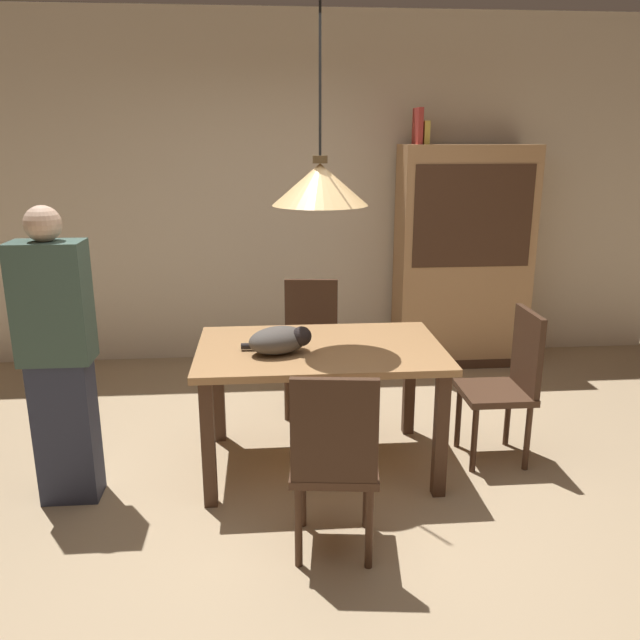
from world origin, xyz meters
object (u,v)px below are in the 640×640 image
(chair_far_back, at_px, (311,340))
(hutch_bookcase, at_px, (462,261))
(book_yellow_short, at_px, (424,133))
(dining_table, at_px, (320,363))
(person_standing, at_px, (59,359))
(chair_right_side, at_px, (508,379))
(pendant_lamp, at_px, (320,184))
(cat_sleeping, at_px, (280,340))
(book_red_tall, at_px, (418,126))
(chair_near_front, at_px, (334,457))

(chair_far_back, relative_size, hutch_bookcase, 0.50)
(book_yellow_short, bearing_deg, dining_table, -119.12)
(chair_far_back, xyz_separation_m, person_standing, (-1.39, -1.12, 0.28))
(chair_right_side, xyz_separation_m, pendant_lamp, (-1.13, 0.00, 1.15))
(hutch_bookcase, distance_m, book_yellow_short, 1.11)
(person_standing, bearing_deg, chair_far_back, 38.90)
(cat_sleeping, relative_size, book_red_tall, 1.46)
(cat_sleeping, height_order, book_red_tall, book_red_tall)
(chair_near_front, bearing_deg, chair_far_back, 89.44)
(chair_far_back, relative_size, cat_sleeping, 2.28)
(pendant_lamp, bearing_deg, cat_sleeping, -156.44)
(chair_near_front, height_order, cat_sleeping, chair_near_front)
(cat_sleeping, distance_m, hutch_bookcase, 2.46)
(pendant_lamp, distance_m, hutch_bookcase, 2.36)
(dining_table, bearing_deg, pendant_lamp, 95.36)
(chair_near_front, distance_m, book_yellow_short, 3.17)
(person_standing, bearing_deg, book_yellow_short, 40.41)
(hutch_bookcase, bearing_deg, chair_far_back, -146.54)
(dining_table, height_order, chair_far_back, chair_far_back)
(dining_table, height_order, person_standing, person_standing)
(dining_table, height_order, cat_sleeping, cat_sleeping)
(hutch_bookcase, relative_size, book_yellow_short, 9.25)
(chair_right_side, height_order, chair_far_back, same)
(dining_table, bearing_deg, book_yellow_short, 60.88)
(chair_near_front, distance_m, hutch_bookcase, 3.01)
(pendant_lamp, bearing_deg, chair_far_back, 89.48)
(book_yellow_short, bearing_deg, book_red_tall, 180.00)
(person_standing, bearing_deg, book_red_tall, 41.10)
(cat_sleeping, bearing_deg, chair_right_side, 4.18)
(cat_sleeping, relative_size, book_yellow_short, 2.04)
(hutch_bookcase, bearing_deg, book_red_tall, 179.80)
(book_red_tall, height_order, person_standing, book_red_tall)
(chair_far_back, relative_size, book_red_tall, 3.32)
(hutch_bookcase, bearing_deg, dining_table, -127.52)
(dining_table, relative_size, chair_far_back, 1.51)
(chair_near_front, xyz_separation_m, chair_right_side, (1.14, 0.88, 0.00))
(chair_near_front, relative_size, chair_far_back, 1.00)
(chair_far_back, height_order, cat_sleeping, chair_far_back)
(book_yellow_short, bearing_deg, person_standing, -139.59)
(cat_sleeping, xyz_separation_m, book_yellow_short, (1.22, 1.87, 1.11))
(hutch_bookcase, xyz_separation_m, book_red_tall, (-0.43, 0.00, 1.10))
(chair_right_side, bearing_deg, chair_far_back, 141.91)
(chair_far_back, bearing_deg, hutch_bookcase, 33.46)
(pendant_lamp, bearing_deg, dining_table, -84.64)
(chair_near_front, relative_size, cat_sleeping, 2.28)
(dining_table, bearing_deg, chair_far_back, 89.48)
(hutch_bookcase, height_order, book_red_tall, book_red_tall)
(hutch_bookcase, height_order, person_standing, hutch_bookcase)
(hutch_bookcase, relative_size, person_standing, 1.17)
(cat_sleeping, height_order, person_standing, person_standing)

